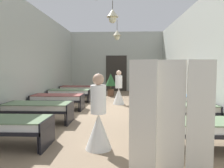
# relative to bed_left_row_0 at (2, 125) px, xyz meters

# --- Properties ---
(ground_plane) EXTENTS (6.78, 14.06, 0.10)m
(ground_plane) POSITION_rel_bed_left_row_0_xyz_m (2.04, 3.80, -0.49)
(ground_plane) COLOR #8C755B
(room_shell) EXTENTS (6.58, 13.66, 3.99)m
(room_shell) POSITION_rel_bed_left_row_0_xyz_m (2.04, 5.17, 1.56)
(room_shell) COLOR #B2B7AD
(room_shell) RESTS_ON ground
(bed_left_row_0) EXTENTS (1.90, 0.84, 0.57)m
(bed_left_row_0) POSITION_rel_bed_left_row_0_xyz_m (0.00, 0.00, 0.00)
(bed_left_row_0) COLOR black
(bed_left_row_0) RESTS_ON ground
(bed_right_row_0) EXTENTS (1.90, 0.84, 0.57)m
(bed_right_row_0) POSITION_rel_bed_left_row_0_xyz_m (4.08, 0.00, 0.00)
(bed_right_row_0) COLOR black
(bed_right_row_0) RESTS_ON ground
(bed_left_row_1) EXTENTS (1.90, 0.84, 0.57)m
(bed_left_row_1) POSITION_rel_bed_left_row_0_xyz_m (0.00, 1.90, 0.00)
(bed_left_row_1) COLOR black
(bed_left_row_1) RESTS_ON ground
(bed_right_row_1) EXTENTS (1.90, 0.84, 0.57)m
(bed_right_row_1) POSITION_rel_bed_left_row_0_xyz_m (4.08, 1.90, 0.00)
(bed_right_row_1) COLOR black
(bed_right_row_1) RESTS_ON ground
(bed_left_row_2) EXTENTS (1.90, 0.84, 0.57)m
(bed_left_row_2) POSITION_rel_bed_left_row_0_xyz_m (0.00, 3.80, 0.00)
(bed_left_row_2) COLOR black
(bed_left_row_2) RESTS_ON ground
(bed_right_row_2) EXTENTS (1.90, 0.84, 0.57)m
(bed_right_row_2) POSITION_rel_bed_left_row_0_xyz_m (4.08, 3.80, 0.00)
(bed_right_row_2) COLOR black
(bed_right_row_2) RESTS_ON ground
(bed_left_row_3) EXTENTS (1.90, 0.84, 0.57)m
(bed_left_row_3) POSITION_rel_bed_left_row_0_xyz_m (0.00, 5.70, 0.00)
(bed_left_row_3) COLOR black
(bed_left_row_3) RESTS_ON ground
(bed_right_row_3) EXTENTS (1.90, 0.84, 0.57)m
(bed_right_row_3) POSITION_rel_bed_left_row_0_xyz_m (4.08, 5.70, 0.00)
(bed_right_row_3) COLOR black
(bed_right_row_3) RESTS_ON ground
(bed_left_row_4) EXTENTS (1.90, 0.84, 0.57)m
(bed_left_row_4) POSITION_rel_bed_left_row_0_xyz_m (0.00, 7.60, 0.00)
(bed_left_row_4) COLOR black
(bed_left_row_4) RESTS_ON ground
(bed_right_row_4) EXTENTS (1.90, 0.84, 0.57)m
(bed_right_row_4) POSITION_rel_bed_left_row_0_xyz_m (4.08, 7.60, 0.00)
(bed_right_row_4) COLOR black
(bed_right_row_4) RESTS_ON ground
(nurse_near_aisle) EXTENTS (0.52, 0.52, 1.49)m
(nurse_near_aisle) POSITION_rel_bed_left_row_0_xyz_m (1.95, -0.04, 0.09)
(nurse_near_aisle) COLOR white
(nurse_near_aisle) RESTS_ON ground
(nurse_mid_aisle) EXTENTS (0.52, 0.52, 1.49)m
(nurse_mid_aisle) POSITION_rel_bed_left_row_0_xyz_m (2.28, 5.13, 0.09)
(nurse_mid_aisle) COLOR white
(nurse_mid_aisle) RESTS_ON ground
(potted_plant) EXTENTS (0.60, 0.60, 1.26)m
(potted_plant) POSITION_rel_bed_left_row_0_xyz_m (1.80, 7.73, 0.36)
(potted_plant) COLOR brown
(potted_plant) RESTS_ON ground
(privacy_screen) EXTENTS (1.24, 0.22, 1.70)m
(privacy_screen) POSITION_rel_bed_left_row_0_xyz_m (3.13, -0.99, 0.41)
(privacy_screen) COLOR silver
(privacy_screen) RESTS_ON ground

